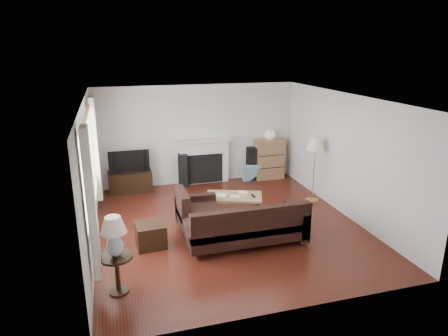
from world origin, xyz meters
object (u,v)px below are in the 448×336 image
object	(u,v)px
bookshelf	(269,159)
tv_stand	(130,182)
sectional_sofa	(246,224)
coffee_table	(234,205)
floor_lamp	(314,170)
side_table	(118,274)

from	to	relation	value
bookshelf	tv_stand	bearing A→B (deg)	-179.36
sectional_sofa	coffee_table	bearing A→B (deg)	82.47
tv_stand	bookshelf	world-z (taller)	bookshelf
coffee_table	floor_lamp	size ratio (longest dim) A/B	0.77
bookshelf	coffee_table	size ratio (longest dim) A/B	0.92
floor_lamp	side_table	world-z (taller)	floor_lamp
bookshelf	coffee_table	world-z (taller)	bookshelf
bookshelf	floor_lamp	distance (m)	1.84
sectional_sofa	side_table	size ratio (longest dim) A/B	3.96
sectional_sofa	side_table	distance (m)	2.42
coffee_table	side_table	bearing A→B (deg)	-118.56
side_table	sectional_sofa	bearing A→B (deg)	22.14
tv_stand	coffee_table	distance (m)	2.85
floor_lamp	side_table	distance (m)	5.02
tv_stand	coffee_table	size ratio (longest dim) A/B	0.89
floor_lamp	coffee_table	bearing A→B (deg)	-171.62
sectional_sofa	floor_lamp	world-z (taller)	floor_lamp
coffee_table	side_table	xyz separation A→B (m)	(-2.40, -2.13, 0.07)
bookshelf	floor_lamp	bearing A→B (deg)	-79.47
tv_stand	sectional_sofa	size ratio (longest dim) A/B	0.44
bookshelf	sectional_sofa	bearing A→B (deg)	-118.46
coffee_table	side_table	distance (m)	3.21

